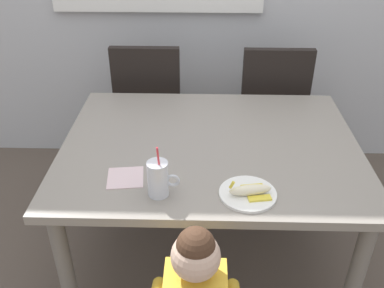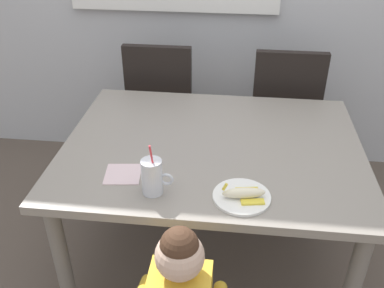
% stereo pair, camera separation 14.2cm
% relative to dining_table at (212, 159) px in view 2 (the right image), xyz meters
% --- Properties ---
extents(ground_plane, '(24.00, 24.00, 0.00)m').
position_rel_dining_table_xyz_m(ground_plane, '(0.00, 0.00, -0.64)').
color(ground_plane, brown).
extents(dining_table, '(1.41, 1.09, 0.73)m').
position_rel_dining_table_xyz_m(dining_table, '(0.00, 0.00, 0.00)').
color(dining_table, gray).
rests_on(dining_table, ground).
extents(dining_chair_left, '(0.44, 0.45, 0.96)m').
position_rel_dining_table_xyz_m(dining_chair_left, '(-0.39, 0.80, -0.10)').
color(dining_chair_left, black).
rests_on(dining_chair_left, ground).
extents(dining_chair_right, '(0.44, 0.45, 0.96)m').
position_rel_dining_table_xyz_m(dining_chair_right, '(0.41, 0.79, -0.10)').
color(dining_chair_right, black).
rests_on(dining_chair_right, ground).
extents(milk_cup, '(0.13, 0.09, 0.25)m').
position_rel_dining_table_xyz_m(milk_cup, '(-0.21, -0.40, 0.15)').
color(milk_cup, silver).
rests_on(milk_cup, dining_table).
extents(snack_plate, '(0.23, 0.23, 0.01)m').
position_rel_dining_table_xyz_m(snack_plate, '(0.14, -0.39, 0.09)').
color(snack_plate, white).
rests_on(snack_plate, dining_table).
extents(peeled_banana, '(0.17, 0.12, 0.07)m').
position_rel_dining_table_xyz_m(peeled_banana, '(0.15, -0.40, 0.12)').
color(peeled_banana, '#F4EAC6').
rests_on(peeled_banana, snack_plate).
extents(paper_napkin, '(0.17, 0.17, 0.00)m').
position_rel_dining_table_xyz_m(paper_napkin, '(-0.36, -0.29, 0.09)').
color(paper_napkin, silver).
rests_on(paper_napkin, dining_table).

